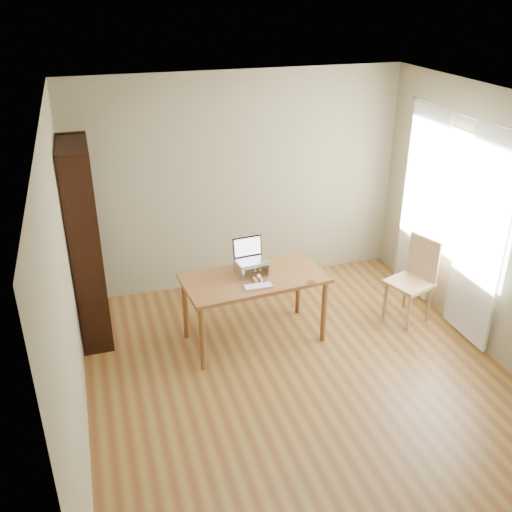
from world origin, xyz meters
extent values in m
cube|color=brown|center=(0.00, 0.00, -0.01)|extent=(4.00, 4.50, 0.02)
cube|color=silver|center=(0.00, 0.00, 2.61)|extent=(4.00, 4.50, 0.02)
cube|color=gray|center=(0.00, 2.26, 1.30)|extent=(4.00, 0.02, 2.60)
cube|color=gray|center=(0.00, -2.26, 1.30)|extent=(4.00, 0.02, 2.60)
cube|color=gray|center=(-2.01, 0.00, 1.30)|extent=(0.02, 4.50, 2.60)
cube|color=gray|center=(2.01, 0.00, 1.30)|extent=(0.02, 4.50, 2.60)
cube|color=white|center=(1.98, 0.80, 1.40)|extent=(0.01, 1.80, 1.40)
cube|color=black|center=(-1.84, 1.12, 1.05)|extent=(0.30, 0.04, 2.10)
cube|color=black|center=(-1.84, 1.98, 1.05)|extent=(0.30, 0.04, 2.10)
cube|color=black|center=(-1.98, 1.55, 1.05)|extent=(0.02, 0.90, 2.10)
cube|color=black|center=(-1.84, 1.55, 0.03)|extent=(0.30, 0.84, 0.02)
cube|color=black|center=(-1.81, 1.55, 0.20)|extent=(0.20, 0.78, 0.28)
cube|color=black|center=(-1.84, 1.55, 0.37)|extent=(0.30, 0.84, 0.03)
cube|color=black|center=(-1.81, 1.55, 0.54)|extent=(0.20, 0.78, 0.28)
cube|color=black|center=(-1.84, 1.55, 0.71)|extent=(0.30, 0.84, 0.02)
cube|color=black|center=(-1.81, 1.55, 0.88)|extent=(0.20, 0.78, 0.28)
cube|color=black|center=(-1.84, 1.55, 1.05)|extent=(0.30, 0.84, 0.02)
cube|color=black|center=(-1.81, 1.55, 1.22)|extent=(0.20, 0.78, 0.28)
cube|color=black|center=(-1.84, 1.55, 1.39)|extent=(0.30, 0.84, 0.02)
cube|color=black|center=(-1.81, 1.55, 1.56)|extent=(0.20, 0.78, 0.28)
cube|color=black|center=(-1.84, 1.55, 1.73)|extent=(0.30, 0.84, 0.02)
cube|color=black|center=(-1.81, 1.55, 1.90)|extent=(0.20, 0.78, 0.28)
cube|color=black|center=(-1.84, 1.55, 2.07)|extent=(0.30, 0.84, 0.03)
cube|color=white|center=(1.92, 0.25, 1.15)|extent=(0.03, 0.70, 2.20)
cube|color=white|center=(1.92, 1.35, 1.15)|extent=(0.03, 0.70, 2.20)
cylinder|color=silver|center=(1.92, 0.80, 2.28)|extent=(0.03, 1.90, 0.03)
cube|color=brown|center=(-0.23, 0.90, 0.73)|extent=(1.51, 0.85, 0.04)
cylinder|color=brown|center=(-0.90, 1.20, 0.35)|extent=(0.06, 0.06, 0.71)
cylinder|color=brown|center=(0.43, 1.20, 0.35)|extent=(0.06, 0.06, 0.71)
cylinder|color=brown|center=(-0.90, 0.60, 0.35)|extent=(0.06, 0.06, 0.71)
cylinder|color=brown|center=(0.43, 0.60, 0.35)|extent=(0.06, 0.06, 0.71)
cube|color=silver|center=(-0.38, 0.98, 0.81)|extent=(0.03, 0.25, 0.12)
cube|color=silver|center=(-0.09, 0.98, 0.81)|extent=(0.03, 0.25, 0.12)
cube|color=silver|center=(-0.23, 0.98, 0.88)|extent=(0.32, 0.25, 0.01)
cube|color=silver|center=(-0.23, 0.98, 0.89)|extent=(0.33, 0.25, 0.02)
cube|color=black|center=(-0.23, 1.11, 1.00)|extent=(0.32, 0.07, 0.21)
cube|color=white|center=(-0.23, 1.10, 1.00)|extent=(0.29, 0.06, 0.18)
cube|color=silver|center=(-0.26, 0.68, 0.76)|extent=(0.29, 0.13, 0.02)
cube|color=white|center=(-0.26, 0.68, 0.77)|extent=(0.27, 0.11, 0.00)
cylinder|color=brown|center=(0.28, 0.62, 0.75)|extent=(0.09, 0.09, 0.01)
ellipsoid|color=#484339|center=(-0.22, 1.01, 0.81)|extent=(0.16, 0.36, 0.12)
ellipsoid|color=#484339|center=(-0.22, 1.12, 0.81)|extent=(0.14, 0.15, 0.11)
ellipsoid|color=#484339|center=(-0.22, 0.82, 0.83)|extent=(0.09, 0.09, 0.09)
ellipsoid|color=white|center=(-0.22, 0.86, 0.80)|extent=(0.08, 0.08, 0.08)
sphere|color=white|center=(-0.22, 0.78, 0.82)|extent=(0.04, 0.04, 0.04)
cone|color=#484339|center=(-0.25, 0.82, 0.87)|extent=(0.03, 0.04, 0.04)
cone|color=#484339|center=(-0.20, 0.82, 0.87)|extent=(0.03, 0.04, 0.04)
cylinder|color=white|center=(-0.25, 0.81, 0.76)|extent=(0.03, 0.08, 0.03)
cylinder|color=white|center=(-0.19, 0.81, 0.76)|extent=(0.03, 0.08, 0.03)
cylinder|color=#484339|center=(-0.13, 1.14, 0.77)|extent=(0.13, 0.19, 0.03)
cube|color=tan|center=(1.53, 0.78, 0.45)|extent=(0.54, 0.54, 0.04)
cylinder|color=tan|center=(1.35, 0.60, 0.23)|extent=(0.04, 0.04, 0.45)
cylinder|color=tan|center=(1.70, 0.60, 0.23)|extent=(0.04, 0.04, 0.45)
cylinder|color=tan|center=(1.35, 0.95, 0.23)|extent=(0.04, 0.04, 0.45)
cylinder|color=tan|center=(1.70, 0.95, 0.23)|extent=(0.04, 0.04, 0.45)
cube|color=tan|center=(1.72, 0.78, 0.71)|extent=(0.16, 0.39, 0.51)
camera|label=1|loc=(-1.72, -4.01, 3.49)|focal=40.00mm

